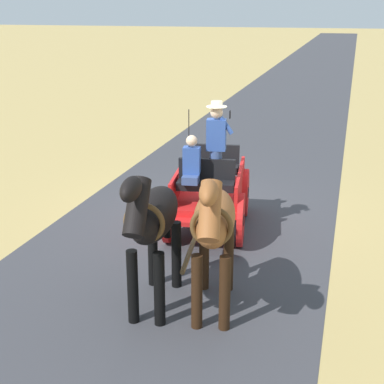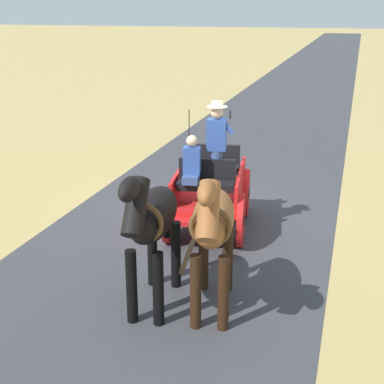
% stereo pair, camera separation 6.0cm
% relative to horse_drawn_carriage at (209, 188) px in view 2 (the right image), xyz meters
% --- Properties ---
extents(ground_plane, '(200.00, 200.00, 0.00)m').
position_rel_horse_drawn_carriage_xyz_m(ground_plane, '(0.34, -0.80, -0.82)').
color(ground_plane, tan).
extents(road_surface, '(5.36, 160.00, 0.01)m').
position_rel_horse_drawn_carriage_xyz_m(road_surface, '(0.34, -0.80, -0.81)').
color(road_surface, '#38383D').
rests_on(road_surface, ground).
extents(horse_drawn_carriage, '(1.72, 4.51, 2.50)m').
position_rel_horse_drawn_carriage_xyz_m(horse_drawn_carriage, '(0.00, 0.00, 0.00)').
color(horse_drawn_carriage, red).
rests_on(horse_drawn_carriage, ground).
extents(horse_near_side, '(0.82, 2.15, 2.21)m').
position_rel_horse_drawn_carriage_xyz_m(horse_near_side, '(-0.81, 2.95, 0.51)').
color(horse_near_side, brown).
rests_on(horse_near_side, ground).
extents(horse_off_side, '(0.71, 2.14, 2.21)m').
position_rel_horse_drawn_carriage_xyz_m(horse_off_side, '(0.01, 3.06, 0.51)').
color(horse_off_side, black).
rests_on(horse_off_side, ground).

